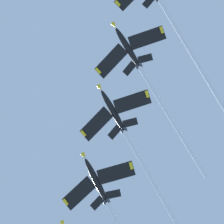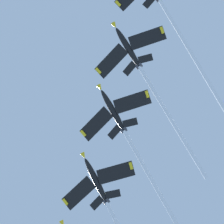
{
  "view_description": "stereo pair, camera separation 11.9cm",
  "coord_description": "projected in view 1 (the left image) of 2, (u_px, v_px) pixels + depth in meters",
  "views": [
    {
      "loc": [
        30.87,
        -4.78,
        1.6
      ],
      "look_at": [
        43.2,
        -31.87,
        106.87
      ],
      "focal_mm": 70.88,
      "sensor_mm": 36.0,
      "label": 1
    },
    {
      "loc": [
        30.98,
        -4.73,
        1.6
      ],
      "look_at": [
        43.2,
        -31.87,
        106.87
      ],
      "focal_mm": 70.88,
      "sensor_mm": 36.0,
      "label": 2
    }
  ],
  "objects": [
    {
      "name": "jet_lead",
      "position": [
        166.0,
        11.0,
        109.56
      ],
      "size": [
        20.01,
        43.93,
        22.04
      ],
      "color": "black"
    },
    {
      "name": "jet_fourth",
      "position": [
        112.0,
        213.0,
        106.04
      ],
      "size": [
        20.0,
        41.08,
        21.82
      ],
      "color": "black"
    },
    {
      "name": "jet_second",
      "position": [
        144.0,
        75.0,
        108.6
      ],
      "size": [
        19.92,
        40.46,
        20.7
      ],
      "color": "black"
    },
    {
      "name": "jet_third",
      "position": [
        131.0,
        143.0,
        107.48
      ],
      "size": [
        19.92,
        41.06,
        22.24
      ],
      "color": "black"
    }
  ]
}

